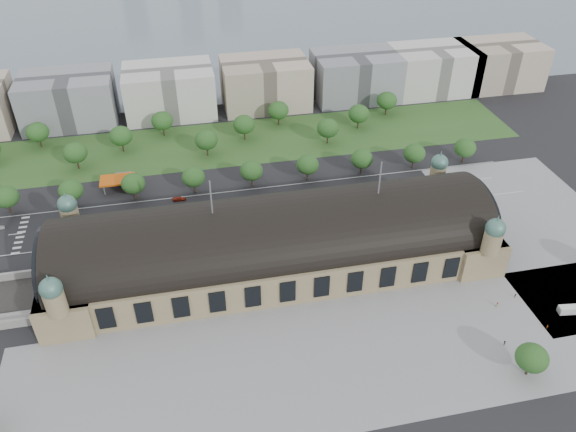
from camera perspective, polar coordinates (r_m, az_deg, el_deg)
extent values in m
plane|color=black|center=(195.86, -1.25, -5.11)|extent=(900.00, 900.00, 0.00)
cube|color=#8C7D56|center=(192.00, -1.27, -3.75)|extent=(150.00, 40.00, 12.00)
cube|color=#8C7D56|center=(194.45, -21.17, -6.08)|extent=(16.00, 43.00, 12.00)
cube|color=#8C7D56|center=(211.89, 16.82, -1.22)|extent=(16.00, 43.00, 12.00)
cylinder|color=black|center=(188.26, -1.30, -2.34)|extent=(144.00, 37.60, 37.60)
cylinder|color=black|center=(190.92, -23.43, -4.45)|extent=(1.20, 32.00, 32.00)
cylinder|color=black|center=(210.17, 18.64, 0.74)|extent=(1.20, 32.00, 32.00)
cylinder|color=#8C7D56|center=(205.07, -21.20, -0.14)|extent=(6.00, 6.00, 8.00)
sphere|color=#446E62|center=(202.13, -21.53, 1.12)|extent=(6.40, 6.40, 6.40)
cone|color=#446E62|center=(200.06, -21.77, 2.07)|extent=(1.00, 1.00, 2.50)
cylinder|color=#8C7D56|center=(221.68, 14.93, 4.03)|extent=(6.00, 6.00, 8.00)
sphere|color=#446E62|center=(218.96, 15.15, 5.25)|extent=(6.40, 6.40, 6.40)
cone|color=#446E62|center=(217.05, 15.31, 6.16)|extent=(1.00, 1.00, 2.50)
cylinder|color=#8C7D56|center=(172.57, -22.54, -8.14)|extent=(6.00, 6.00, 8.00)
sphere|color=#446E62|center=(169.06, -22.96, -6.78)|extent=(6.40, 6.40, 6.40)
cone|color=#446E62|center=(166.58, -23.28, -5.75)|extent=(1.00, 1.00, 2.50)
cylinder|color=#8C7D56|center=(192.01, 20.01, -2.49)|extent=(6.00, 6.00, 8.00)
sphere|color=#446E62|center=(188.86, 20.34, -1.17)|extent=(6.40, 6.40, 6.40)
cone|color=#446E62|center=(186.64, 20.59, -0.19)|extent=(1.00, 1.00, 2.50)
cylinder|color=#59595B|center=(175.08, -7.83, 1.89)|extent=(0.50, 0.50, 12.00)
cylinder|color=#59595B|center=(185.43, 9.33, 3.83)|extent=(0.50, 0.50, 12.00)
cube|color=gray|center=(167.52, 5.16, -14.27)|extent=(190.00, 48.00, 0.12)
cube|color=gray|center=(233.28, 24.45, -1.25)|extent=(56.00, 100.00, 0.12)
cube|color=black|center=(224.17, -8.12, 0.46)|extent=(260.00, 26.00, 0.10)
cube|color=#305321|center=(271.34, -8.14, 7.14)|extent=(300.00, 45.00, 0.10)
cube|color=#C5500B|center=(243.44, -16.96, 3.55)|extent=(14.00, 9.00, 0.70)
cube|color=#59595B|center=(249.92, -16.34, 3.72)|extent=(7.00, 5.00, 3.20)
cylinder|color=#59595B|center=(248.14, -18.09, 3.29)|extent=(0.50, 0.50, 4.40)
cylinder|color=#59595B|center=(246.87, -15.57, 3.61)|extent=(0.50, 0.50, 4.40)
cylinder|color=#59595B|center=(242.71, -18.16, 2.50)|extent=(0.50, 0.50, 4.40)
cylinder|color=#59595B|center=(241.41, -15.60, 2.83)|extent=(0.50, 0.50, 4.40)
cube|color=slate|center=(462.89, -8.65, 19.20)|extent=(700.00, 320.00, 0.08)
cube|color=gray|center=(306.88, -21.41, 10.98)|extent=(45.00, 32.00, 24.00)
cube|color=silver|center=(302.19, -11.93, 12.32)|extent=(45.00, 32.00, 24.00)
cube|color=#BBA893|center=(305.72, -2.33, 13.33)|extent=(45.00, 32.00, 24.00)
cube|color=gray|center=(317.19, 6.87, 13.95)|extent=(45.00, 32.00, 24.00)
cube|color=silver|center=(333.63, 14.47, 14.20)|extent=(45.00, 32.00, 24.00)
cube|color=#BBA893|center=(352.46, 20.56, 14.23)|extent=(45.00, 32.00, 24.00)
cylinder|color=#2D2116|center=(245.46, -26.40, 0.70)|extent=(0.70, 0.70, 4.32)
ellipsoid|color=#234E1C|center=(242.81, -26.72, 1.72)|extent=(9.60, 9.60, 8.16)
cylinder|color=#2D2116|center=(239.77, -20.93, 1.40)|extent=(0.70, 0.70, 4.32)
ellipsoid|color=#234E1C|center=(237.05, -21.20, 2.46)|extent=(9.60, 9.60, 8.16)
cylinder|color=#2D2116|center=(236.39, -15.26, 2.12)|extent=(0.70, 0.70, 4.32)
ellipsoid|color=#234E1C|center=(233.63, -15.45, 3.20)|extent=(9.60, 9.60, 8.16)
cylinder|color=#2D2116|center=(235.42, -9.47, 2.83)|extent=(0.70, 0.70, 4.32)
ellipsoid|color=#234E1C|center=(232.64, -9.59, 3.92)|extent=(9.60, 9.60, 8.16)
cylinder|color=#2D2116|center=(236.88, -3.68, 3.51)|extent=(0.70, 0.70, 4.32)
ellipsoid|color=#234E1C|center=(234.13, -3.73, 4.61)|extent=(9.60, 9.60, 8.16)
cylinder|color=#2D2116|center=(240.75, 1.98, 4.14)|extent=(0.70, 0.70, 4.32)
ellipsoid|color=#234E1C|center=(238.04, 2.00, 5.23)|extent=(9.60, 9.60, 8.16)
cylinder|color=#2D2116|center=(246.89, 7.42, 4.71)|extent=(0.70, 0.70, 4.32)
ellipsoid|color=#234E1C|center=(244.25, 7.51, 5.77)|extent=(9.60, 9.60, 8.16)
cylinder|color=#2D2116|center=(255.16, 12.56, 5.20)|extent=(0.70, 0.70, 4.32)
ellipsoid|color=#234E1C|center=(252.60, 12.71, 6.24)|extent=(9.60, 9.60, 8.16)
cylinder|color=#2D2116|center=(265.34, 17.35, 5.63)|extent=(0.70, 0.70, 4.32)
ellipsoid|color=#234E1C|center=(262.89, 17.55, 6.62)|extent=(9.60, 9.60, 8.16)
cylinder|color=#2D2116|center=(289.98, -23.83, 6.80)|extent=(0.70, 0.70, 4.68)
ellipsoid|color=#234E1C|center=(287.56, -24.10, 7.80)|extent=(10.40, 10.40, 8.84)
cylinder|color=#2D2116|center=(265.30, -20.56, 4.97)|extent=(0.70, 0.70, 4.68)
ellipsoid|color=#234E1C|center=(262.65, -20.81, 6.04)|extent=(10.40, 10.40, 8.84)
cylinder|color=#2D2116|center=(273.17, -16.42, 6.75)|extent=(0.70, 0.70, 4.68)
ellipsoid|color=#234E1C|center=(270.59, -16.62, 7.80)|extent=(10.40, 10.40, 8.84)
cylinder|color=#2D2116|center=(282.61, -12.51, 8.38)|extent=(0.70, 0.70, 4.68)
ellipsoid|color=#234E1C|center=(280.12, -12.66, 9.42)|extent=(10.40, 10.40, 8.84)
cylinder|color=#2D2116|center=(261.40, -8.20, 6.55)|extent=(0.70, 0.70, 4.68)
ellipsoid|color=#234E1C|center=(258.70, -8.31, 7.66)|extent=(10.40, 10.40, 8.84)
cylinder|color=#2D2116|center=(273.37, -4.43, 8.19)|extent=(0.70, 0.70, 4.68)
ellipsoid|color=#234E1C|center=(270.79, -4.49, 9.26)|extent=(10.40, 10.40, 8.84)
cylinder|color=#2D2116|center=(286.60, -0.97, 9.65)|extent=(0.70, 0.70, 4.68)
ellipsoid|color=#234E1C|center=(284.15, -0.99, 10.69)|extent=(10.40, 10.40, 8.84)
cylinder|color=#2D2116|center=(269.75, 4.02, 7.81)|extent=(0.70, 0.70, 4.68)
ellipsoid|color=#234E1C|center=(267.14, 4.07, 8.89)|extent=(10.40, 10.40, 8.84)
cylinder|color=#2D2116|center=(285.19, 7.11, 9.23)|extent=(0.70, 0.70, 4.68)
ellipsoid|color=#234E1C|center=(282.73, 7.20, 10.27)|extent=(10.40, 10.40, 8.84)
cylinder|color=#2D2116|center=(301.52, 9.90, 10.49)|extent=(0.70, 0.70, 4.68)
ellipsoid|color=#234E1C|center=(299.18, 10.01, 11.48)|extent=(10.40, 10.40, 8.84)
cylinder|color=#2D2116|center=(175.20, 23.16, -14.14)|extent=(0.70, 0.70, 3.96)
ellipsoid|color=#234E1C|center=(171.76, 23.54, -13.07)|extent=(9.00, 9.00, 7.65)
imported|color=black|center=(218.13, -16.97, -1.78)|extent=(6.01, 3.02, 1.63)
imported|color=maroon|center=(232.19, -11.00, 1.72)|extent=(5.41, 2.33, 1.55)
imported|color=#172140|center=(216.93, -2.05, -0.24)|extent=(4.62, 1.87, 1.57)
imported|color=slate|center=(233.04, 6.65, 2.29)|extent=(4.09, 1.73, 1.31)
imported|color=silver|center=(237.46, 11.25, 2.51)|extent=(5.39, 2.75, 1.46)
imported|color=black|center=(217.46, -22.71, -3.39)|extent=(4.24, 3.67, 1.38)
imported|color=maroon|center=(215.66, -19.96, -3.02)|extent=(5.02, 4.38, 1.29)
imported|color=#1D1845|center=(214.10, -17.89, -2.82)|extent=(5.08, 3.72, 1.37)
imported|color=#54585C|center=(209.99, -11.33, -2.42)|extent=(4.73, 3.32, 1.49)
imported|color=silver|center=(210.99, -15.32, -2.89)|extent=(4.71, 3.93, 1.52)
imported|color=#979BA0|center=(213.32, -11.79, -1.85)|extent=(5.01, 4.14, 1.27)
imported|color=black|center=(210.57, -14.00, -2.74)|extent=(5.38, 3.92, 1.45)
imported|color=#C44B1F|center=(216.27, -5.00, -0.21)|extent=(11.97, 3.21, 3.31)
imported|color=beige|center=(218.90, -4.92, 0.34)|extent=(13.05, 3.22, 3.62)
imported|color=silver|center=(218.35, 1.33, 0.35)|extent=(12.45, 3.49, 3.43)
cube|color=silver|center=(198.98, 26.57, -8.51)|extent=(6.23, 3.14, 2.59)
cube|color=silver|center=(198.17, 25.99, -8.67)|extent=(1.86, 2.38, 1.79)
imported|color=gray|center=(192.47, 20.49, -8.44)|extent=(0.94, 0.59, 1.83)
imported|color=gray|center=(191.09, 24.84, -10.18)|extent=(0.77, 0.72, 1.78)
imported|color=gray|center=(198.03, 22.09, -7.50)|extent=(0.59, 0.83, 1.56)
imported|color=gray|center=(181.34, 21.13, -11.96)|extent=(1.13, 0.98, 1.64)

